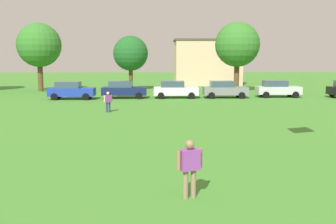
% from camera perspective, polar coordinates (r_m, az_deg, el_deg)
% --- Properties ---
extents(ground_plane, '(160.00, 160.00, 0.00)m').
position_cam_1_polar(ground_plane, '(30.64, -5.33, 0.44)').
color(ground_plane, '#42842D').
extents(adult_bystander, '(0.74, 0.49, 1.65)m').
position_cam_1_polar(adult_bystander, '(11.07, 3.12, -7.42)').
color(adult_bystander, '#8C7259').
rests_on(adult_bystander, ground).
extents(bystander_midfield, '(0.57, 0.52, 1.48)m').
position_cam_1_polar(bystander_midfield, '(28.91, -8.60, 1.70)').
color(bystander_midfield, navy).
rests_on(bystander_midfield, ground).
extents(parked_car_blue_0, '(4.30, 2.02, 1.68)m').
position_cam_1_polar(parked_car_blue_0, '(38.84, -13.76, 3.06)').
color(parked_car_blue_0, '#1E38AD').
rests_on(parked_car_blue_0, ground).
extents(parked_car_navy_1, '(4.30, 2.02, 1.68)m').
position_cam_1_polar(parked_car_navy_1, '(38.95, -6.42, 3.24)').
color(parked_car_navy_1, '#141E4C').
rests_on(parked_car_navy_1, ground).
extents(parked_car_white_2, '(4.30, 2.02, 1.68)m').
position_cam_1_polar(parked_car_white_2, '(38.81, 1.01, 3.27)').
color(parked_car_white_2, white).
rests_on(parked_car_white_2, ground).
extents(parked_car_gray_3, '(4.30, 2.02, 1.68)m').
position_cam_1_polar(parked_car_gray_3, '(39.40, 8.10, 3.26)').
color(parked_car_gray_3, slate).
rests_on(parked_car_gray_3, ground).
extents(parked_car_silver_4, '(4.30, 2.02, 1.68)m').
position_cam_1_polar(parked_car_silver_4, '(41.20, 15.44, 3.25)').
color(parked_car_silver_4, silver).
rests_on(parked_car_silver_4, ground).
extents(tree_left, '(5.10, 5.10, 7.94)m').
position_cam_1_polar(tree_left, '(49.06, -18.02, 9.10)').
color(tree_left, brown).
rests_on(tree_left, ground).
extents(tree_right, '(4.22, 4.22, 6.57)m').
position_cam_1_polar(tree_right, '(48.67, -5.40, 8.36)').
color(tree_right, brown).
rests_on(tree_right, ground).
extents(tree_far_right, '(5.14, 5.14, 8.01)m').
position_cam_1_polar(tree_far_right, '(46.89, 9.91, 9.49)').
color(tree_far_right, brown).
rests_on(tree_far_right, ground).
extents(house_left, '(9.72, 7.22, 6.60)m').
position_cam_1_polar(house_left, '(59.25, 5.61, 7.15)').
color(house_left, beige).
rests_on(house_left, ground).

